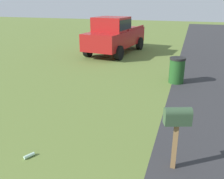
{
  "coord_description": "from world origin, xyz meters",
  "views": [
    {
      "loc": [
        1.45,
        -1.5,
        3.01
      ],
      "look_at": [
        6.65,
        0.16,
        1.03
      ],
      "focal_mm": 40.02,
      "sensor_mm": 36.0,
      "label": 1
    }
  ],
  "objects": [
    {
      "name": "mailbox",
      "position": [
        5.57,
        -1.4,
        0.98
      ],
      "size": [
        0.34,
        0.51,
        1.24
      ],
      "rotation": [
        0.0,
        0.0,
        0.33
      ],
      "color": "brown",
      "rests_on": "ground"
    },
    {
      "name": "pickup_truck",
      "position": [
        15.35,
        2.79,
        1.1
      ],
      "size": [
        5.14,
        2.62,
        2.09
      ],
      "rotation": [
        0.0,
        0.0,
        3.01
      ],
      "color": "maroon",
      "rests_on": "ground"
    },
    {
      "name": "trash_bin",
      "position": [
        10.84,
        -1.07,
        0.49
      ],
      "size": [
        0.59,
        0.59,
        0.97
      ],
      "color": "#1E4C1E",
      "rests_on": "ground"
    },
    {
      "name": "litter_bottle_near_hydrant",
      "position": [
        5.01,
        1.39,
        0.04
      ],
      "size": [
        0.23,
        0.16,
        0.07
      ],
      "primitive_type": "cylinder",
      "rotation": [
        0.0,
        1.57,
        5.81
      ],
      "color": "#B2D8BF",
      "rests_on": "ground"
    }
  ]
}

